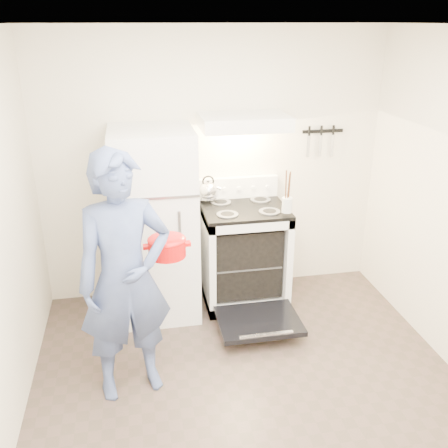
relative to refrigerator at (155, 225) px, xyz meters
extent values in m
plane|color=#4D3C34|center=(0.58, -1.45, -0.85)|extent=(3.60, 3.60, 0.00)
cube|color=beige|center=(0.58, 0.35, 0.40)|extent=(3.20, 0.02, 2.50)
cube|color=white|center=(0.00, 0.00, 0.00)|extent=(0.70, 0.70, 1.70)
cube|color=white|center=(0.81, 0.02, -0.39)|extent=(0.76, 0.65, 0.92)
cube|color=black|center=(0.81, 0.02, 0.09)|extent=(0.76, 0.65, 0.03)
cube|color=white|center=(0.81, 0.31, 0.20)|extent=(0.76, 0.07, 0.20)
cube|color=black|center=(0.81, -0.57, -0.72)|extent=(0.70, 0.54, 0.04)
cube|color=slate|center=(0.81, 0.02, -0.41)|extent=(0.60, 0.52, 0.01)
cube|color=white|center=(0.81, 0.10, 0.86)|extent=(0.76, 0.50, 0.12)
cube|color=black|center=(1.63, 0.33, 0.70)|extent=(0.40, 0.02, 0.03)
cylinder|color=#886C4D|center=(0.85, -0.01, -0.40)|extent=(0.35, 0.35, 0.02)
cylinder|color=silver|center=(1.12, -0.24, 0.20)|extent=(0.10, 0.10, 0.13)
imported|color=navy|center=(-0.27, -1.05, 0.05)|extent=(0.74, 0.58, 1.80)
camera|label=1|loc=(-0.16, -4.10, 1.67)|focal=40.00mm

